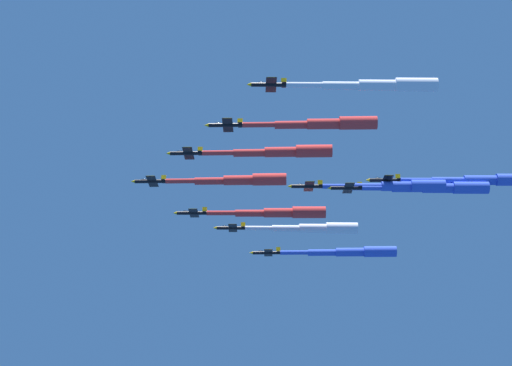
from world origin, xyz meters
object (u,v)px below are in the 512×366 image
at_px(jet_trail_starboard, 438,188).
at_px(jet_tail_end, 481,180).
at_px(jet_starboard_mid, 313,228).
at_px(jet_port_inner, 281,152).
at_px(jet_trail_port, 396,186).
at_px(jet_lead, 238,180).
at_px(jet_port_outer, 378,85).
at_px(jet_starboard_outer, 351,252).
at_px(jet_starboard_inner, 279,213).
at_px(jet_port_mid, 324,124).

bearing_deg(jet_trail_starboard, jet_tail_end, -80.91).
bearing_deg(jet_starboard_mid, jet_trail_starboard, -116.90).
height_order(jet_port_inner, jet_trail_port, jet_port_inner).
bearing_deg(jet_trail_starboard, jet_lead, 99.86).
height_order(jet_lead, jet_trail_starboard, jet_lead).
bearing_deg(jet_port_outer, jet_lead, 53.56).
relative_size(jet_lead, jet_trail_port, 1.00).
bearing_deg(jet_starboard_mid, jet_starboard_outer, -37.58).
bearing_deg(jet_tail_end, jet_starboard_inner, 87.28).
height_order(jet_lead, jet_starboard_mid, jet_starboard_mid).
distance_m(jet_lead, jet_starboard_inner, 17.63).
height_order(jet_port_outer, jet_tail_end, jet_port_outer).
relative_size(jet_starboard_outer, jet_tail_end, 0.99).
bearing_deg(jet_port_mid, jet_starboard_mid, 9.30).
bearing_deg(jet_port_mid, jet_trail_starboard, -44.07).
bearing_deg(jet_port_outer, jet_tail_end, -32.89).
distance_m(jet_starboard_inner, jet_trail_port, 35.86).
bearing_deg(jet_tail_end, jet_port_outer, 147.11).
bearing_deg(jet_lead, jet_trail_port, -80.11).
height_order(jet_starboard_inner, jet_port_mid, jet_port_mid).
xyz_separation_m(jet_port_inner, jet_trail_starboard, (20.31, -42.73, -2.52)).
bearing_deg(jet_starboard_mid, jet_port_outer, -158.89).
height_order(jet_port_mid, jet_starboard_mid, jet_starboard_mid).
relative_size(jet_port_outer, jet_trail_port, 1.06).
bearing_deg(jet_starboard_mid, jet_trail_port, -129.09).
height_order(jet_lead, jet_starboard_inner, jet_lead).
height_order(jet_port_mid, jet_starboard_outer, jet_starboard_outer).
bearing_deg(jet_trail_port, jet_port_outer, 175.29).
height_order(jet_port_inner, jet_trail_starboard, jet_port_inner).
xyz_separation_m(jet_starboard_mid, jet_tail_end, (-17.32, -50.62, -0.87)).
bearing_deg(jet_tail_end, jet_trail_port, 99.41).
height_order(jet_starboard_mid, jet_trail_port, jet_starboard_mid).
bearing_deg(jet_starboard_mid, jet_starboard_inner, 148.38).
bearing_deg(jet_lead, jet_starboard_inner, -33.05).
bearing_deg(jet_starboard_outer, jet_lead, 145.89).
height_order(jet_starboard_mid, jet_trail_starboard, jet_starboard_mid).
distance_m(jet_trail_port, jet_trail_starboard, 12.00).
height_order(jet_trail_starboard, jet_tail_end, jet_tail_end).
distance_m(jet_starboard_mid, jet_starboard_outer, 17.60).
relative_size(jet_port_inner, jet_trail_port, 1.02).
distance_m(jet_starboard_inner, jet_port_mid, 39.61).
bearing_deg(jet_starboard_outer, jet_starboard_inner, 145.36).
bearing_deg(jet_trail_starboard, jet_trail_port, 99.75).
xyz_separation_m(jet_port_outer, jet_trail_port, (38.50, -3.17, -3.18)).
distance_m(jet_port_inner, jet_starboard_mid, 39.92).
bearing_deg(jet_port_outer, jet_starboard_mid, 21.11).
height_order(jet_lead, jet_trail_port, jet_lead).
relative_size(jet_port_mid, jet_starboard_mid, 1.00).
bearing_deg(jet_starboard_inner, jet_port_mid, -154.35).
distance_m(jet_starboard_inner, jet_starboard_outer, 34.61).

